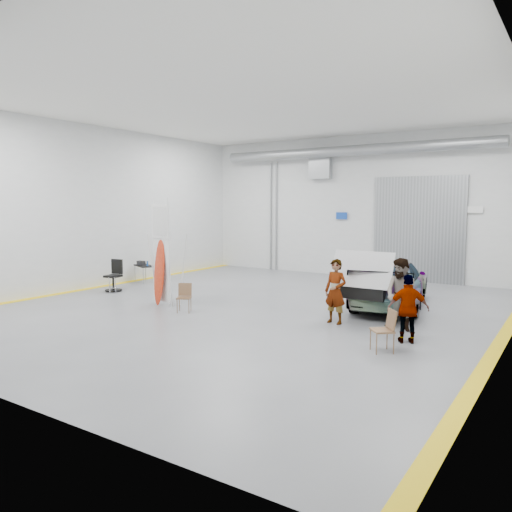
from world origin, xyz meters
The scene contains 13 objects.
ground centered at (0.00, 0.00, 0.00)m, with size 16.00×16.00×0.00m, color slate.
room_shell centered at (0.24, 2.22, 4.08)m, with size 14.02×16.18×6.01m.
sedan_car centered at (3.43, 2.62, 0.72)m, with size 2.01×4.94×1.43m, color white.
person_a centered at (2.97, -0.38, 0.85)m, with size 0.62×0.41×1.70m, color brown.
person_b centered at (4.63, -0.15, 0.90)m, with size 0.88×0.67×1.80m, color #477382.
person_c centered at (5.10, -1.20, 0.78)m, with size 0.90×0.37×1.56m, color #9D6D34.
surfboard_display centered at (-2.48, -1.13, 1.34)m, with size 0.92×0.41×3.31m.
folding_chair_near centered at (-1.24, -1.52, 0.26)m, with size 0.53×0.57×0.82m.
folding_chair_far centered at (4.85, -2.18, 0.28)m, with size 0.59×0.69×0.91m.
shop_stool centered at (-5.41, -0.55, 0.31)m, with size 0.32×0.32×0.62m.
work_table centered at (-6.32, 1.82, 0.67)m, with size 1.19×0.93×0.87m.
office_chair centered at (-5.65, -0.23, 0.49)m, with size 0.59×0.60×1.11m.
trunk_lid centered at (3.43, 0.40, 1.45)m, with size 1.67×1.01×0.04m, color silver.
Camera 1 is at (8.24, -12.24, 3.12)m, focal length 35.00 mm.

